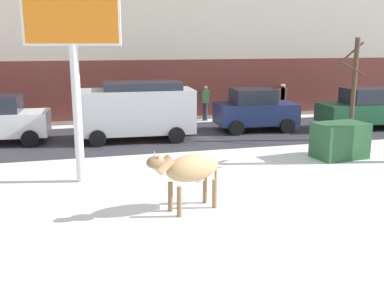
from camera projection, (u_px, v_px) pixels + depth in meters
The scene contains 13 objects.
ground_plane at pixel (236, 208), 10.41m from camera, with size 120.00×120.00×0.00m, color white.
road_strip at pixel (166, 136), 18.39m from camera, with size 60.00×5.60×0.01m, color #333338.
cow_tan at pixel (190, 169), 10.10m from camera, with size 1.92×1.03×1.54m.
billboard at pixel (72, 23), 11.47m from camera, with size 2.52×0.61×5.56m.
car_white_hatchback at pixel (0, 120), 16.90m from camera, with size 3.58×2.06×1.86m.
car_silver_van at pixel (136, 109), 17.46m from camera, with size 4.69×2.29×2.32m.
car_navy_hatchback at pixel (255, 110), 19.38m from camera, with size 3.58×2.06×1.86m.
car_darkgreen_sedan at pixel (366, 109), 19.86m from camera, with size 4.28×2.14×1.84m.
pedestrian_near_billboard at pixel (205, 103), 21.94m from camera, with size 0.36×0.24×1.73m.
pedestrian_by_cars at pixel (283, 100), 22.97m from camera, with size 0.36×0.24×1.73m.
pedestrian_far_left at pixel (280, 100), 22.94m from camera, with size 0.36×0.24×1.73m.
bare_tree_right_lot at pixel (353, 87), 17.26m from camera, with size 1.33×1.34×4.01m.
dumpster at pixel (340, 140), 14.86m from camera, with size 1.70×1.10×1.20m, color #285633.
Camera 1 is at (-3.45, -9.23, 3.83)m, focal length 41.25 mm.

